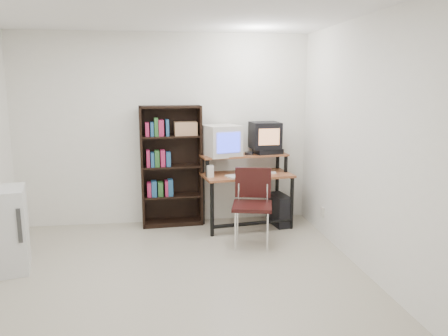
{
  "coord_description": "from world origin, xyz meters",
  "views": [
    {
      "loc": [
        -0.06,
        -4.03,
        1.92
      ],
      "look_at": [
        0.7,
        1.1,
        0.92
      ],
      "focal_mm": 35.0,
      "sensor_mm": 36.0,
      "label": 1
    }
  ],
  "objects": [
    {
      "name": "keyboard",
      "position": [
        1.02,
        1.46,
        0.74
      ],
      "size": [
        0.51,
        0.36,
        0.03
      ],
      "primitive_type": "cube",
      "rotation": [
        0.0,
        0.0,
        0.35
      ],
      "color": "beige",
      "rests_on": "computer_desk"
    },
    {
      "name": "vcr",
      "position": [
        1.4,
        1.75,
        1.01
      ],
      "size": [
        0.41,
        0.33,
        0.08
      ],
      "primitive_type": "cube",
      "rotation": [
        0.0,
        0.0,
        0.21
      ],
      "color": "black",
      "rests_on": "computer_desk"
    },
    {
      "name": "front_wall",
      "position": [
        0.0,
        -2.0,
        1.3
      ],
      "size": [
        4.0,
        0.01,
        2.6
      ],
      "primitive_type": "cube",
      "color": "white",
      "rests_on": "floor"
    },
    {
      "name": "crt_monitor",
      "position": [
        0.75,
        1.71,
        1.18
      ],
      "size": [
        0.54,
        0.54,
        0.41
      ],
      "rotation": [
        0.0,
        0.0,
        0.29
      ],
      "color": "beige",
      "rests_on": "computer_desk"
    },
    {
      "name": "floor",
      "position": [
        0.0,
        0.0,
        -0.01
      ],
      "size": [
        4.0,
        4.0,
        0.01
      ],
      "primitive_type": "cube",
      "color": "#B6AD97",
      "rests_on": "ground"
    },
    {
      "name": "pc_tower",
      "position": [
        1.55,
        1.62,
        0.21
      ],
      "size": [
        0.27,
        0.48,
        0.42
      ],
      "primitive_type": "cube",
      "rotation": [
        0.0,
        0.0,
        0.16
      ],
      "color": "black",
      "rests_on": "floor"
    },
    {
      "name": "cd_spindle",
      "position": [
        1.12,
        1.68,
        0.99
      ],
      "size": [
        0.12,
        0.12,
        0.05
      ],
      "primitive_type": "cylinder",
      "rotation": [
        0.0,
        0.0,
        0.04
      ],
      "color": "#26262B",
      "rests_on": "computer_desk"
    },
    {
      "name": "mini_fridge",
      "position": [
        -1.72,
        0.54,
        0.44
      ],
      "size": [
        0.62,
        0.62,
        0.88
      ],
      "rotation": [
        0.0,
        0.0,
        0.22
      ],
      "color": "silver",
      "rests_on": "floor"
    },
    {
      "name": "computer_desk",
      "position": [
        1.08,
        1.62,
        0.69
      ],
      "size": [
        1.25,
        0.74,
        0.98
      ],
      "rotation": [
        0.0,
        0.0,
        0.13
      ],
      "color": "brown",
      "rests_on": "floor"
    },
    {
      "name": "wall_outlet",
      "position": [
        1.99,
        1.15,
        0.3
      ],
      "size": [
        0.02,
        0.08,
        0.12
      ],
      "primitive_type": "cube",
      "color": "beige",
      "rests_on": "right_wall"
    },
    {
      "name": "back_wall",
      "position": [
        0.0,
        2.0,
        1.3
      ],
      "size": [
        4.0,
        0.01,
        2.6
      ],
      "primitive_type": "cube",
      "color": "white",
      "rests_on": "floor"
    },
    {
      "name": "right_wall",
      "position": [
        2.0,
        0.0,
        1.3
      ],
      "size": [
        0.01,
        4.0,
        2.6
      ],
      "primitive_type": "cube",
      "color": "white",
      "rests_on": "floor"
    },
    {
      "name": "desk_speaker",
      "position": [
        0.57,
        1.47,
        0.8
      ],
      "size": [
        0.09,
        0.09,
        0.17
      ],
      "primitive_type": "cube",
      "rotation": [
        0.0,
        0.0,
        0.22
      ],
      "color": "beige",
      "rests_on": "computer_desk"
    },
    {
      "name": "ceiling",
      "position": [
        0.0,
        0.0,
        2.6
      ],
      "size": [
        4.0,
        4.0,
        0.01
      ],
      "primitive_type": "cube",
      "color": "white",
      "rests_on": "back_wall"
    },
    {
      "name": "school_chair",
      "position": [
        1.02,
        0.95,
        0.57
      ],
      "size": [
        0.56,
        0.56,
        0.92
      ],
      "rotation": [
        0.0,
        0.0,
        -0.25
      ],
      "color": "black",
      "rests_on": "floor"
    },
    {
      "name": "crt_tv",
      "position": [
        1.37,
        1.78,
        1.23
      ],
      "size": [
        0.4,
        0.4,
        0.36
      ],
      "rotation": [
        0.0,
        0.0,
        0.06
      ],
      "color": "black",
      "rests_on": "vcr"
    },
    {
      "name": "mouse",
      "position": [
        1.42,
        1.57,
        0.74
      ],
      "size": [
        0.11,
        0.07,
        0.03
      ],
      "primitive_type": "cube",
      "rotation": [
        0.0,
        0.0,
        -0.12
      ],
      "color": "white",
      "rests_on": "mousepad"
    },
    {
      "name": "mousepad",
      "position": [
        1.41,
        1.56,
        0.72
      ],
      "size": [
        0.24,
        0.21,
        0.01
      ],
      "primitive_type": "cube",
      "rotation": [
        0.0,
        0.0,
        0.12
      ],
      "color": "black",
      "rests_on": "computer_desk"
    },
    {
      "name": "bookshelf",
      "position": [
        0.08,
        1.85,
        0.85
      ],
      "size": [
        0.84,
        0.32,
        1.64
      ],
      "rotation": [
        0.0,
        0.0,
        0.06
      ],
      "color": "black",
      "rests_on": "floor"
    }
  ]
}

